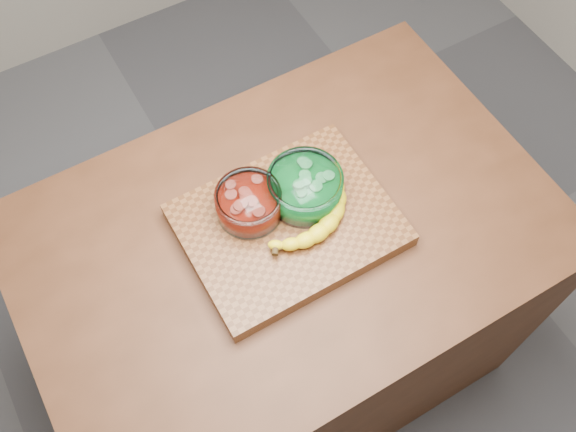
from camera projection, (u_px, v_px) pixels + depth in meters
ground at (288, 354)px, 2.21m from camera, size 3.50×3.50×0.00m
counter at (288, 305)px, 1.82m from camera, size 1.20×0.80×0.90m
cutting_board at (288, 225)px, 1.41m from camera, size 0.45×0.35×0.04m
bowl_red at (249, 203)px, 1.37m from camera, size 0.15×0.15×0.07m
bowl_green at (305, 188)px, 1.39m from camera, size 0.16×0.16×0.08m
banana at (308, 213)px, 1.38m from camera, size 0.26×0.17×0.04m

